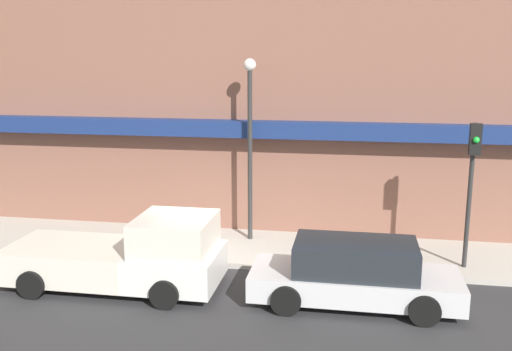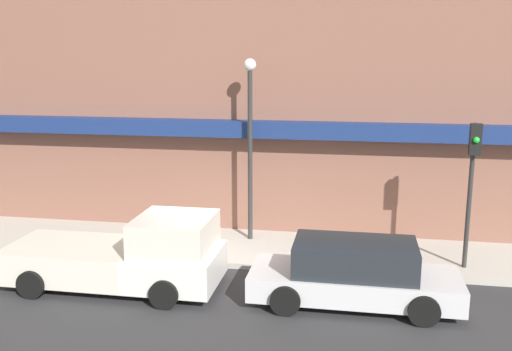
{
  "view_description": "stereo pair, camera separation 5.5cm",
  "coord_description": "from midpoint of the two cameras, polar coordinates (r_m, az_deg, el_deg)",
  "views": [
    {
      "loc": [
        3.92,
        -14.29,
        5.7
      ],
      "look_at": [
        1.22,
        1.24,
        2.35
      ],
      "focal_mm": 40.0,
      "sensor_mm": 36.0,
      "label": 1
    },
    {
      "loc": [
        3.98,
        -14.28,
        5.7
      ],
      "look_at": [
        1.22,
        1.24,
        2.35
      ],
      "focal_mm": 40.0,
      "sensor_mm": 36.0,
      "label": 2
    }
  ],
  "objects": [
    {
      "name": "building",
      "position": [
        19.3,
        -1.8,
        9.31
      ],
      "size": [
        19.8,
        3.8,
        9.62
      ],
      "color": "brown",
      "rests_on": "ground"
    },
    {
      "name": "pickup_truck",
      "position": [
        14.6,
        -12.56,
        -7.86
      ],
      "size": [
        5.34,
        2.29,
        1.87
      ],
      "rotation": [
        0.0,
        0.0,
        -0.03
      ],
      "color": "white",
      "rests_on": "ground"
    },
    {
      "name": "ground_plane",
      "position": [
        15.88,
        -5.07,
        -9.1
      ],
      "size": [
        80.0,
        80.0,
        0.0
      ],
      "primitive_type": "plane",
      "color": "#2D2D30"
    },
    {
      "name": "sidewalk",
      "position": [
        17.26,
        -3.73,
        -7.05
      ],
      "size": [
        36.0,
        3.1,
        0.15
      ],
      "color": "#B7B2A8",
      "rests_on": "ground"
    },
    {
      "name": "street_lamp",
      "position": [
        16.91,
        -0.5,
        4.73
      ],
      "size": [
        0.36,
        0.36,
        5.45
      ],
      "color": "#2D2D2D",
      "rests_on": "sidewalk"
    },
    {
      "name": "traffic_light",
      "position": [
        15.6,
        20.91,
        0.48
      ],
      "size": [
        0.28,
        0.42,
        3.86
      ],
      "color": "#2D2D2D",
      "rests_on": "sidewalk"
    },
    {
      "name": "fire_hydrant",
      "position": [
        16.0,
        13.52,
        -7.4
      ],
      "size": [
        0.17,
        0.17,
        0.67
      ],
      "color": "red",
      "rests_on": "sidewalk"
    },
    {
      "name": "parked_car",
      "position": [
        13.58,
        9.91,
        -9.67
      ],
      "size": [
        4.81,
        1.98,
        1.5
      ],
      "rotation": [
        0.0,
        0.0,
        -0.01
      ],
      "color": "silver",
      "rests_on": "ground"
    }
  ]
}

